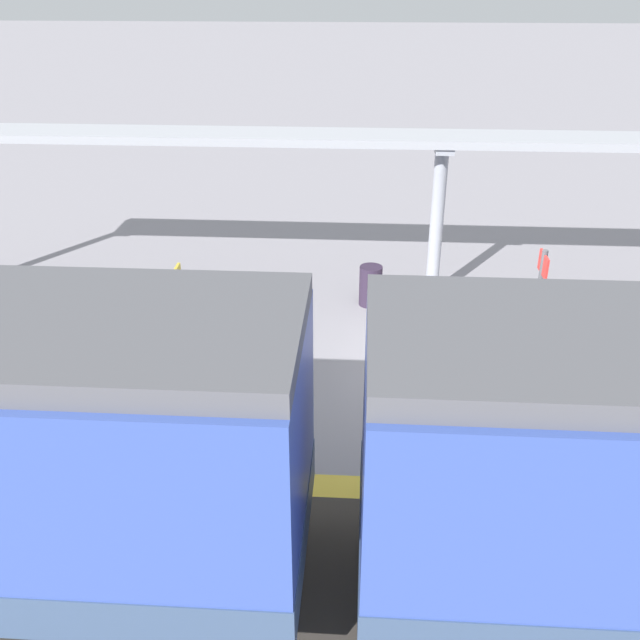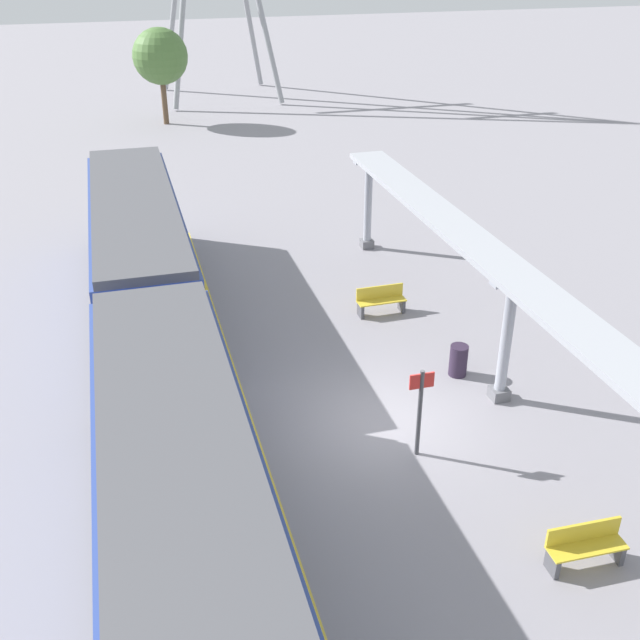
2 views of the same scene
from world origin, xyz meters
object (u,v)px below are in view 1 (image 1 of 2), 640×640
canopy_pillar_second (437,222)px  trash_bin (371,286)px  bench_mid_platform (178,296)px  platform_info_sign (538,297)px

canopy_pillar_second → trash_bin: canopy_pillar_second is taller
bench_mid_platform → platform_info_sign: (-1.55, -6.79, 0.89)m
bench_mid_platform → trash_bin: bearing=-78.9°
trash_bin → canopy_pillar_second: bearing=-68.6°
trash_bin → platform_info_sign: size_ratio=0.39×
bench_mid_platform → trash_bin: trash_bin is taller
canopy_pillar_second → trash_bin: (-0.52, 1.33, -1.26)m
bench_mid_platform → trash_bin: size_ratio=1.75×
canopy_pillar_second → platform_info_sign: bearing=-151.7°
bench_mid_platform → canopy_pillar_second: bearing=-76.2°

